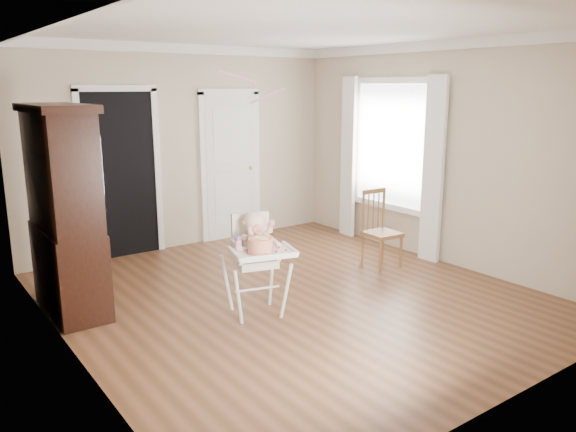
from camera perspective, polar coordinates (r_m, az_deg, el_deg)
floor at (r=5.98m, az=0.60°, el=-8.15°), size 5.00×5.00×0.00m
ceiling at (r=5.60m, az=0.67°, el=18.55°), size 5.00×5.00×0.00m
wall_back at (r=7.77m, az=-10.49°, el=6.82°), size 4.50×0.00×4.50m
wall_left at (r=4.68m, az=-22.12°, el=2.09°), size 0.00×5.00×5.00m
wall_right at (r=7.20m, az=15.26°, el=6.10°), size 0.00×5.00×5.00m
crown_molding at (r=5.60m, az=0.67°, el=17.94°), size 4.50×5.00×0.12m
doorway at (r=7.45m, az=-16.62°, el=4.36°), size 1.06×0.05×2.22m
closet_door at (r=8.12m, az=-5.85°, el=4.91°), size 0.96×0.09×2.13m
window_right at (r=7.68m, az=10.24°, el=6.28°), size 0.13×1.84×2.30m
high_chair at (r=5.35m, az=-3.32°, el=-3.78°), size 0.73×0.83×1.00m
baby at (r=5.33m, az=-3.41°, el=-2.09°), size 0.29×0.27×0.47m
cake at (r=5.08m, az=-2.84°, el=-2.97°), size 0.29×0.29×0.14m
sippy_cup at (r=5.14m, az=-5.06°, el=-2.79°), size 0.07×0.07×0.16m
china_cabinet at (r=5.75m, az=-21.72°, el=0.49°), size 0.53×1.19×2.01m
dining_chair at (r=6.94m, az=9.38°, el=-1.53°), size 0.41×0.41×0.94m
streamer at (r=6.17m, az=-5.25°, el=13.92°), size 0.23×0.46×0.15m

